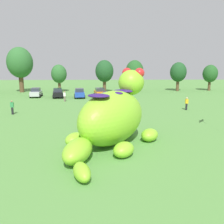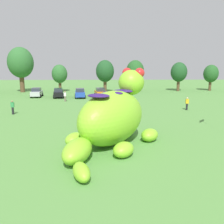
{
  "view_description": "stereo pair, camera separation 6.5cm",
  "coord_description": "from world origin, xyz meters",
  "px_view_note": "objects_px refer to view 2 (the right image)",
  "views": [
    {
      "loc": [
        0.4,
        -17.26,
        5.83
      ],
      "look_at": [
        1.04,
        0.74,
        2.22
      ],
      "focal_mm": 37.29,
      "sensor_mm": 36.0,
      "label": 1
    },
    {
      "loc": [
        0.47,
        -17.26,
        5.83
      ],
      "look_at": [
        1.04,
        0.74,
        2.22
      ],
      "focal_mm": 37.29,
      "sensor_mm": 36.0,
      "label": 2
    }
  ],
  "objects_px": {
    "car_silver": "(37,92)",
    "car_black": "(58,93)",
    "spectator_mid_field": "(13,107)",
    "giant_inflatable_creature": "(113,117)",
    "spectator_near_inflatable": "(187,104)",
    "spectator_by_cars": "(65,96)",
    "car_blue": "(80,93)",
    "car_orange": "(100,92)"
  },
  "relations": [
    {
      "from": "spectator_by_cars",
      "to": "car_orange",
      "type": "bearing_deg",
      "value": 43.14
    },
    {
      "from": "spectator_near_inflatable",
      "to": "car_orange",
      "type": "bearing_deg",
      "value": 131.06
    },
    {
      "from": "car_black",
      "to": "spectator_mid_field",
      "type": "xyz_separation_m",
      "value": [
        -2.61,
        -15.05,
        -0.01
      ]
    },
    {
      "from": "giant_inflatable_creature",
      "to": "spectator_by_cars",
      "type": "distance_m",
      "value": 22.4
    },
    {
      "from": "car_silver",
      "to": "car_orange",
      "type": "xyz_separation_m",
      "value": [
        11.98,
        -0.44,
        0.0
      ]
    },
    {
      "from": "car_blue",
      "to": "spectator_mid_field",
      "type": "relative_size",
      "value": 2.5
    },
    {
      "from": "car_black",
      "to": "spectator_by_cars",
      "type": "bearing_deg",
      "value": -67.39
    },
    {
      "from": "giant_inflatable_creature",
      "to": "car_orange",
      "type": "height_order",
      "value": "giant_inflatable_creature"
    },
    {
      "from": "car_blue",
      "to": "spectator_by_cars",
      "type": "bearing_deg",
      "value": -113.96
    },
    {
      "from": "car_blue",
      "to": "spectator_near_inflatable",
      "type": "distance_m",
      "value": 19.93
    },
    {
      "from": "spectator_by_cars",
      "to": "car_blue",
      "type": "bearing_deg",
      "value": 66.04
    },
    {
      "from": "car_orange",
      "to": "spectator_near_inflatable",
      "type": "height_order",
      "value": "car_orange"
    },
    {
      "from": "spectator_near_inflatable",
      "to": "car_black",
      "type": "bearing_deg",
      "value": 146.26
    },
    {
      "from": "car_black",
      "to": "car_orange",
      "type": "bearing_deg",
      "value": 3.55
    },
    {
      "from": "giant_inflatable_creature",
      "to": "spectator_near_inflatable",
      "type": "xyz_separation_m",
      "value": [
        10.34,
        13.09,
        -1.21
      ]
    },
    {
      "from": "car_orange",
      "to": "spectator_near_inflatable",
      "type": "relative_size",
      "value": 2.53
    },
    {
      "from": "car_black",
      "to": "car_silver",
      "type": "bearing_deg",
      "value": 167.82
    },
    {
      "from": "car_silver",
      "to": "spectator_by_cars",
      "type": "relative_size",
      "value": 2.5
    },
    {
      "from": "spectator_by_cars",
      "to": "spectator_mid_field",
      "type": "bearing_deg",
      "value": -114.45
    },
    {
      "from": "car_silver",
      "to": "car_black",
      "type": "relative_size",
      "value": 0.98
    },
    {
      "from": "spectator_mid_field",
      "to": "car_blue",
      "type": "bearing_deg",
      "value": 65.7
    },
    {
      "from": "car_silver",
      "to": "car_blue",
      "type": "distance_m",
      "value": 8.37
    },
    {
      "from": "car_blue",
      "to": "spectator_mid_field",
      "type": "height_order",
      "value": "car_blue"
    },
    {
      "from": "car_black",
      "to": "car_orange",
      "type": "relative_size",
      "value": 1.0
    },
    {
      "from": "giant_inflatable_creature",
      "to": "car_silver",
      "type": "distance_m",
      "value": 30.15
    },
    {
      "from": "car_black",
      "to": "spectator_near_inflatable",
      "type": "relative_size",
      "value": 2.54
    },
    {
      "from": "giant_inflatable_creature",
      "to": "car_silver",
      "type": "relative_size",
      "value": 2.54
    },
    {
      "from": "car_silver",
      "to": "car_black",
      "type": "xyz_separation_m",
      "value": [
        4.26,
        -0.92,
        0.0
      ]
    },
    {
      "from": "car_black",
      "to": "spectator_near_inflatable",
      "type": "height_order",
      "value": "car_black"
    },
    {
      "from": "car_blue",
      "to": "spectator_mid_field",
      "type": "distance_m",
      "value": 16.09
    },
    {
      "from": "car_blue",
      "to": "spectator_near_inflatable",
      "type": "height_order",
      "value": "car_blue"
    },
    {
      "from": "giant_inflatable_creature",
      "to": "car_black",
      "type": "distance_m",
      "value": 27.65
    },
    {
      "from": "spectator_near_inflatable",
      "to": "spectator_mid_field",
      "type": "xyz_separation_m",
      "value": [
        -22.06,
        -2.06,
        0.0
      ]
    },
    {
      "from": "giant_inflatable_creature",
      "to": "car_blue",
      "type": "bearing_deg",
      "value": 101.22
    },
    {
      "from": "car_black",
      "to": "spectator_by_cars",
      "type": "distance_m",
      "value": 5.26
    },
    {
      "from": "spectator_by_cars",
      "to": "giant_inflatable_creature",
      "type": "bearing_deg",
      "value": -71.53
    },
    {
      "from": "spectator_near_inflatable",
      "to": "car_blue",
      "type": "bearing_deg",
      "value": 140.77
    },
    {
      "from": "car_black",
      "to": "spectator_by_cars",
      "type": "xyz_separation_m",
      "value": [
        2.02,
        -4.86,
        -0.01
      ]
    },
    {
      "from": "car_black",
      "to": "spectator_near_inflatable",
      "type": "xyz_separation_m",
      "value": [
        19.45,
        -12.99,
        -0.01
      ]
    },
    {
      "from": "spectator_near_inflatable",
      "to": "car_silver",
      "type": "bearing_deg",
      "value": 149.61
    },
    {
      "from": "car_black",
      "to": "spectator_near_inflatable",
      "type": "bearing_deg",
      "value": -33.74
    },
    {
      "from": "car_blue",
      "to": "spectator_near_inflatable",
      "type": "xyz_separation_m",
      "value": [
        15.44,
        -12.61,
        -0.01
      ]
    }
  ]
}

